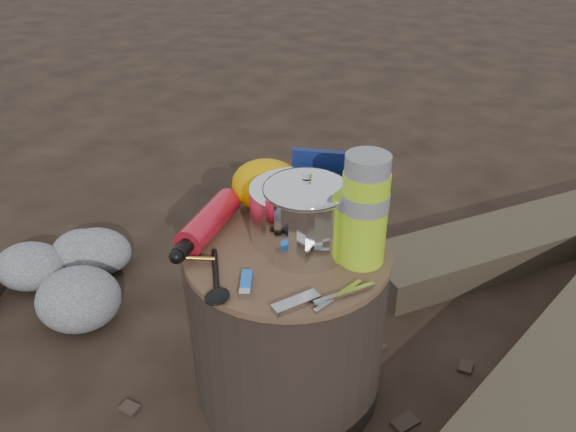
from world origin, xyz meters
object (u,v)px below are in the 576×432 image
at_px(fuel_bottle, 209,222).
at_px(thermos, 364,211).
at_px(stump, 288,323).
at_px(travel_mug, 348,207).
at_px(camping_pot, 306,215).

bearing_deg(fuel_bottle, thermos, 2.86).
height_order(stump, travel_mug, travel_mug).
distance_m(fuel_bottle, travel_mug, 0.30).
bearing_deg(camping_pot, stump, -155.23).
height_order(fuel_bottle, thermos, thermos).
distance_m(stump, camping_pot, 0.29).
bearing_deg(stump, travel_mug, 57.26).
relative_size(stump, travel_mug, 3.80).
height_order(stump, thermos, thermos).
xyz_separation_m(stump, thermos, (0.15, 0.03, 0.31)).
height_order(camping_pot, thermos, thermos).
xyz_separation_m(camping_pot, fuel_bottle, (-0.22, -0.03, -0.06)).
relative_size(stump, fuel_bottle, 1.69).
distance_m(stump, fuel_bottle, 0.29).
relative_size(stump, camping_pot, 2.51).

